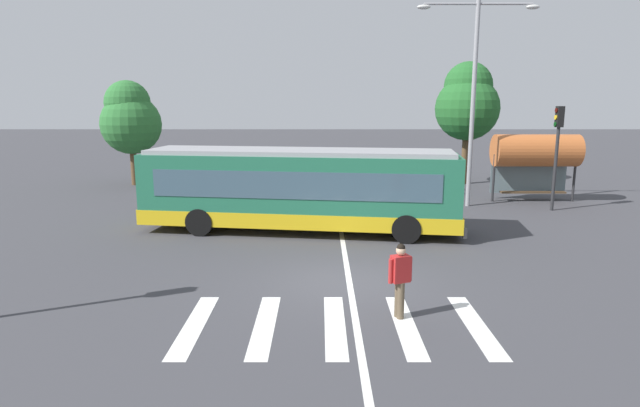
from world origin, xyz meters
name	(u,v)px	position (x,y,z in m)	size (l,w,h in m)	color
ground_plane	(341,282)	(0.00, 0.00, 0.00)	(160.00, 160.00, 0.00)	#3D3D42
city_transit_bus	(298,189)	(-1.36, 5.67, 1.59)	(12.01, 4.17, 3.06)	black
pedestrian_crossing_street	(398,276)	(1.16, -2.34, 0.97)	(0.55, 0.39, 1.72)	brown
parked_car_black	(230,176)	(-5.49, 15.18, 0.77)	(1.90, 4.51, 1.35)	black
parked_car_champagne	(277,174)	(-2.92, 15.68, 0.77)	(1.90, 4.51, 1.35)	black
parked_car_red	(330,175)	(0.04, 15.35, 0.77)	(2.00, 4.56, 1.35)	black
parked_car_charcoal	(376,176)	(2.56, 15.10, 0.77)	(1.99, 4.56, 1.35)	black
parked_car_teal	(423,175)	(5.25, 15.46, 0.77)	(1.89, 4.51, 1.35)	black
traffic_light_far_corner	(555,141)	(9.75, 9.47, 3.09)	(0.33, 0.32, 4.59)	#28282B
bus_stop_shelter	(534,152)	(9.75, 11.66, 2.42)	(4.03, 1.54, 3.25)	#28282B
twin_arm_street_lamp	(472,82)	(6.27, 10.50, 5.65)	(5.34, 0.32, 9.10)	#939399
background_tree_left	(128,118)	(-11.49, 16.82, 3.85)	(3.41, 3.41, 5.99)	brown
background_tree_right	(465,102)	(7.90, 17.23, 4.76)	(3.67, 3.67, 7.06)	brown
crosswalk_painted_stripes	(333,325)	(-0.29, -2.75, 0.00)	(6.56, 3.28, 0.01)	silver
lane_center_line	(344,260)	(0.18, 2.00, 0.00)	(0.16, 24.00, 0.01)	silver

